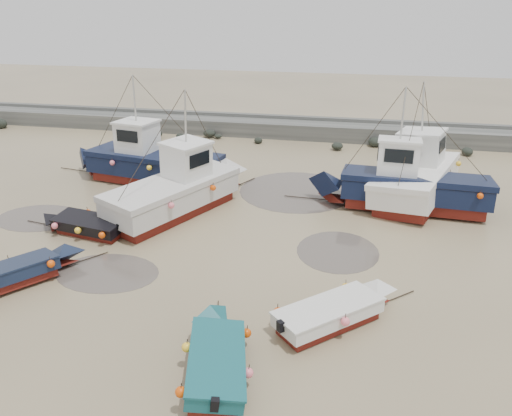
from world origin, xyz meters
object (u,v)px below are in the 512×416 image
(dinghy_2, at_px, (214,354))
(cabin_boat_2, at_px, (403,184))
(dinghy_3, at_px, (337,309))
(cabin_boat_1, at_px, (181,187))
(dinghy_4, at_px, (84,222))
(person, at_px, (162,190))
(dinghy_1, at_px, (14,272))
(cabin_boat_3, at_px, (421,174))
(cabin_boat_0, at_px, (145,160))

(dinghy_2, height_order, cabin_boat_2, cabin_boat_2)
(dinghy_3, height_order, cabin_boat_1, cabin_boat_1)
(cabin_boat_2, bearing_deg, dinghy_2, 159.70)
(dinghy_4, xyz_separation_m, person, (1.40, 6.09, -0.55))
(dinghy_1, bearing_deg, person, 117.84)
(cabin_boat_2, bearing_deg, person, 93.79)
(dinghy_4, height_order, person, dinghy_4)
(cabin_boat_1, relative_size, cabin_boat_3, 0.97)
(dinghy_1, bearing_deg, dinghy_3, 36.67)
(cabin_boat_0, bearing_deg, dinghy_1, -171.12)
(dinghy_2, bearing_deg, cabin_boat_3, 51.42)
(dinghy_1, bearing_deg, cabin_boat_1, 101.38)
(dinghy_2, distance_m, person, 15.65)
(dinghy_1, distance_m, person, 10.95)
(person, bearing_deg, dinghy_2, 89.10)
(dinghy_3, bearing_deg, cabin_boat_3, 120.49)
(dinghy_2, height_order, cabin_boat_0, cabin_boat_0)
(dinghy_4, height_order, cabin_boat_3, cabin_boat_3)
(cabin_boat_1, bearing_deg, cabin_boat_2, 38.78)
(dinghy_2, xyz_separation_m, dinghy_3, (3.41, 3.07, -0.01))
(dinghy_3, height_order, dinghy_4, same)
(cabin_boat_2, relative_size, cabin_boat_3, 1.01)
(dinghy_3, relative_size, cabin_boat_1, 0.48)
(cabin_boat_1, bearing_deg, dinghy_4, -111.13)
(dinghy_1, xyz_separation_m, cabin_boat_1, (3.86, 8.21, 0.78))
(dinghy_3, xyz_separation_m, person, (-10.67, 10.79, -0.55))
(dinghy_2, distance_m, cabin_boat_2, 15.29)
(dinghy_3, height_order, cabin_boat_2, cabin_boat_2)
(dinghy_1, relative_size, dinghy_4, 0.97)
(dinghy_2, relative_size, cabin_boat_2, 0.53)
(dinghy_2, xyz_separation_m, dinghy_4, (-8.66, 7.77, 0.00))
(cabin_boat_0, xyz_separation_m, cabin_boat_2, (14.82, -1.18, 0.02))
(person, bearing_deg, cabin_boat_0, -70.20)
(cabin_boat_0, distance_m, cabin_boat_1, 5.40)
(dinghy_3, relative_size, cabin_boat_2, 0.46)
(dinghy_2, height_order, cabin_boat_1, cabin_boat_1)
(dinghy_2, relative_size, person, 3.30)
(dinghy_2, bearing_deg, dinghy_4, 123.65)
(dinghy_3, xyz_separation_m, cabin_boat_0, (-12.16, 12.12, 0.76))
(cabin_boat_0, bearing_deg, cabin_boat_1, -127.16)
(dinghy_1, distance_m, dinghy_4, 4.73)
(dinghy_3, xyz_separation_m, cabin_boat_2, (2.66, 10.94, 0.78))
(dinghy_1, distance_m, cabin_boat_1, 9.10)
(cabin_boat_0, xyz_separation_m, cabin_boat_3, (15.89, 0.75, 0.02))
(cabin_boat_3, bearing_deg, dinghy_4, -133.71)
(cabin_boat_0, distance_m, cabin_boat_3, 15.91)
(dinghy_2, height_order, dinghy_3, same)
(dinghy_3, height_order, person, dinghy_3)
(dinghy_2, bearing_deg, dinghy_3, 27.56)
(dinghy_1, xyz_separation_m, dinghy_4, (0.25, 4.73, 0.01))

